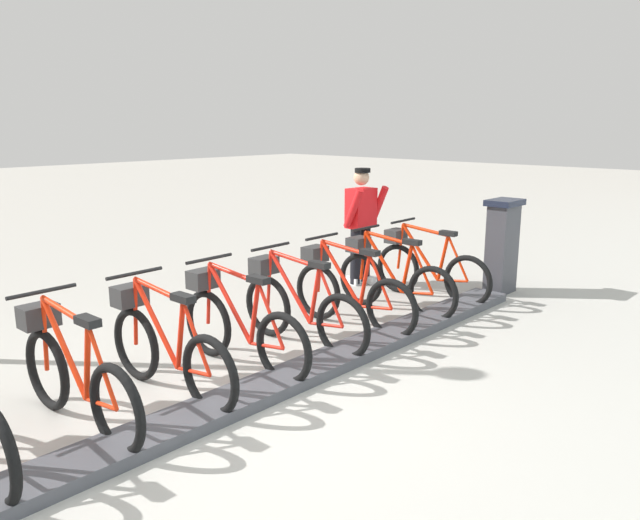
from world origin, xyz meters
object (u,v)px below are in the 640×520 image
(bike_docked_4, at_px, (238,324))
(bike_docked_5, at_px, (165,346))
(payment_kiosk, at_px, (502,245))
(bike_docked_2, at_px, (348,291))
(bike_docked_0, at_px, (427,267))
(worker_near_rack, at_px, (361,222))
(bike_docked_1, at_px, (390,278))
(bike_docked_3, at_px, (298,306))
(bike_docked_6, at_px, (73,374))

(bike_docked_4, bearing_deg, bike_docked_5, 90.00)
(payment_kiosk, relative_size, bike_docked_2, 0.74)
(bike_docked_0, height_order, bike_docked_2, same)
(bike_docked_0, height_order, worker_near_rack, worker_near_rack)
(payment_kiosk, distance_m, bike_docked_4, 4.18)
(bike_docked_0, xyz_separation_m, bike_docked_4, (0.00, 3.19, 0.00))
(bike_docked_1, bearing_deg, bike_docked_4, 90.00)
(bike_docked_3, bearing_deg, bike_docked_5, 90.00)
(bike_docked_3, height_order, bike_docked_4, same)
(bike_docked_2, relative_size, bike_docked_4, 1.00)
(bike_docked_6, bearing_deg, worker_near_rack, -76.89)
(bike_docked_2, relative_size, bike_docked_5, 1.00)
(bike_docked_4, bearing_deg, payment_kiosk, -97.88)
(bike_docked_0, bearing_deg, bike_docked_5, 90.00)
(payment_kiosk, relative_size, bike_docked_0, 0.74)
(bike_docked_0, relative_size, worker_near_rack, 1.04)
(bike_docked_6, bearing_deg, bike_docked_2, -90.00)
(bike_docked_1, distance_m, bike_docked_3, 1.60)
(bike_docked_5, bearing_deg, bike_docked_0, -90.00)
(payment_kiosk, distance_m, bike_docked_3, 3.39)
(payment_kiosk, xyz_separation_m, bike_docked_2, (0.57, 2.54, -0.24))
(bike_docked_3, bearing_deg, payment_kiosk, -99.73)
(bike_docked_2, height_order, bike_docked_6, same)
(payment_kiosk, relative_size, bike_docked_1, 0.74)
(bike_docked_4, bearing_deg, bike_docked_3, -90.00)
(bike_docked_0, relative_size, bike_docked_4, 1.00)
(bike_docked_4, bearing_deg, bike_docked_1, -90.00)
(worker_near_rack, bearing_deg, bike_docked_0, -179.91)
(bike_docked_6, bearing_deg, payment_kiosk, -95.70)
(bike_docked_0, xyz_separation_m, bike_docked_5, (0.00, 3.99, 0.00))
(bike_docked_3, relative_size, worker_near_rack, 1.04)
(bike_docked_6, bearing_deg, bike_docked_1, -90.00)
(worker_near_rack, bearing_deg, bike_docked_4, 109.26)
(bike_docked_2, distance_m, bike_docked_3, 0.80)
(worker_near_rack, bearing_deg, bike_docked_3, 114.99)
(payment_kiosk, height_order, bike_docked_6, payment_kiosk)
(bike_docked_0, height_order, bike_docked_5, same)
(bike_docked_6, relative_size, worker_near_rack, 1.04)
(bike_docked_4, xyz_separation_m, bike_docked_6, (0.00, 1.60, 0.00))
(payment_kiosk, bearing_deg, bike_docked_2, 77.29)
(worker_near_rack, bearing_deg, bike_docked_2, 124.97)
(bike_docked_0, relative_size, bike_docked_2, 1.00)
(bike_docked_5, height_order, bike_docked_6, same)
(bike_docked_3, distance_m, bike_docked_5, 1.60)
(payment_kiosk, bearing_deg, bike_docked_5, 83.38)
(bike_docked_0, distance_m, bike_docked_2, 1.60)
(bike_docked_2, distance_m, bike_docked_6, 3.19)
(bike_docked_2, bearing_deg, bike_docked_3, 90.00)
(payment_kiosk, bearing_deg, worker_near_rack, 29.19)
(bike_docked_6, height_order, worker_near_rack, worker_near_rack)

